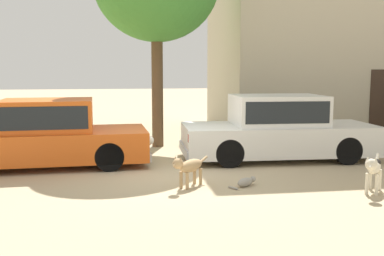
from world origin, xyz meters
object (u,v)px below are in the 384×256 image
object	(u,v)px
parked_sedan_nearest	(49,134)
stray_dog_tan	(374,167)
parked_sedan_second	(278,128)
stray_cat	(246,182)
stray_dog_spotted	(188,166)

from	to	relation	value
parked_sedan_nearest	stray_dog_tan	distance (m)	6.62
parked_sedan_nearest	stray_dog_tan	world-z (taller)	parked_sedan_nearest
parked_sedan_nearest	parked_sedan_second	distance (m)	5.21
stray_cat	stray_dog_tan	bearing A→B (deg)	-54.25
stray_dog_spotted	stray_dog_tan	bearing A→B (deg)	118.57
stray_dog_tan	stray_cat	bearing A→B (deg)	-73.16
parked_sedan_second	stray_cat	distance (m)	2.86
parked_sedan_second	stray_cat	size ratio (longest dim) A/B	8.26
stray_dog_spotted	stray_cat	size ratio (longest dim) A/B	1.44
parked_sedan_nearest	stray_cat	xyz separation A→B (m)	(3.78, -2.39, -0.64)
parked_sedan_nearest	stray_dog_tan	size ratio (longest dim) A/B	5.21
parked_sedan_nearest	stray_dog_spotted	distance (m)	3.59
stray_dog_spotted	stray_dog_tan	size ratio (longest dim) A/B	0.96
parked_sedan_second	stray_cat	bearing A→B (deg)	-118.93
stray_dog_spotted	stray_dog_tan	distance (m)	3.20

